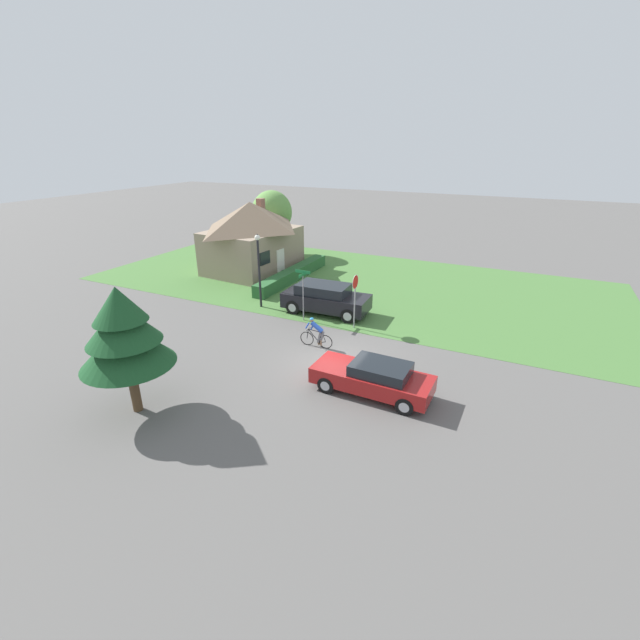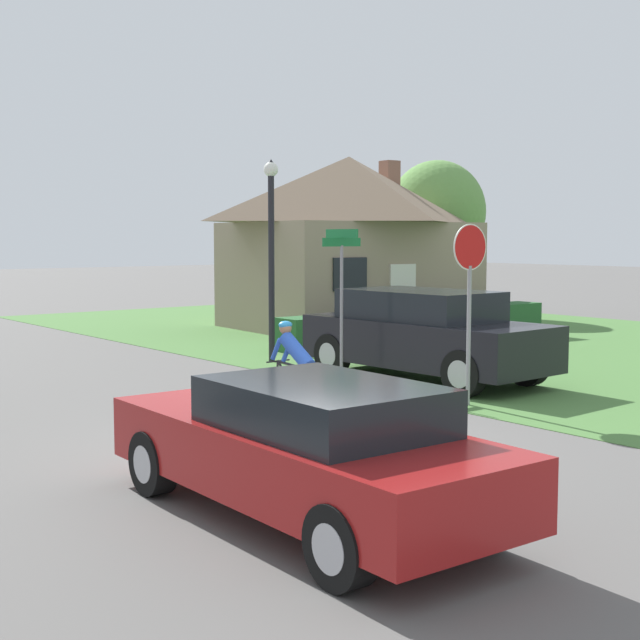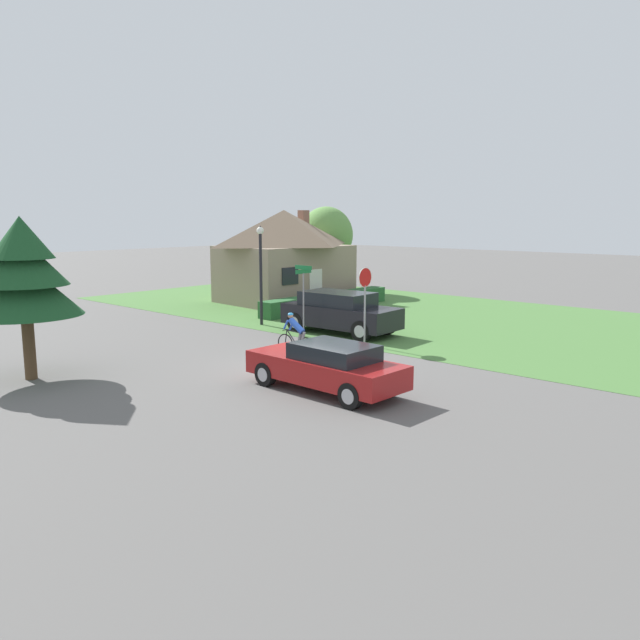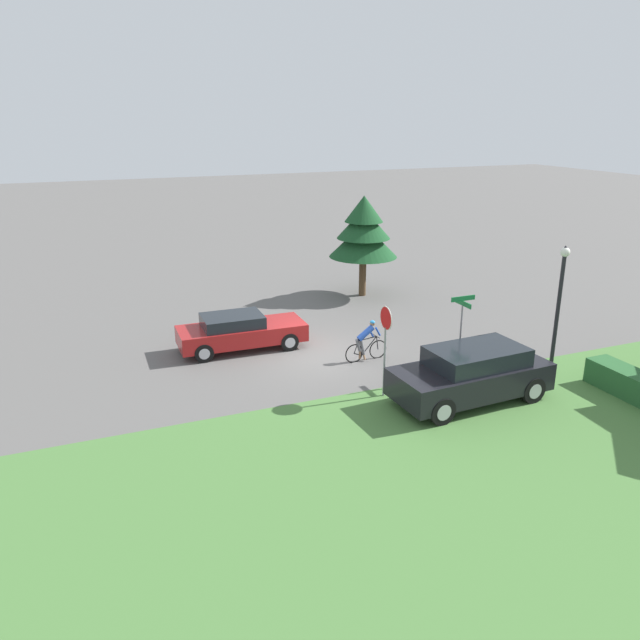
{
  "view_description": "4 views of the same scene",
  "coord_description": "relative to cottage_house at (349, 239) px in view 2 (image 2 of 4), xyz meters",
  "views": [
    {
      "loc": [
        -15.8,
        -6.92,
        9.3
      ],
      "look_at": [
        0.77,
        1.12,
        1.56
      ],
      "focal_mm": 24.0,
      "sensor_mm": 36.0,
      "label": 1
    },
    {
      "loc": [
        -6.87,
        -9.11,
        2.72
      ],
      "look_at": [
        0.7,
        0.43,
        1.6
      ],
      "focal_mm": 50.0,
      "sensor_mm": 36.0,
      "label": 2
    },
    {
      "loc": [
        -14.48,
        -13.51,
        4.83
      ],
      "look_at": [
        0.52,
        -0.15,
        1.48
      ],
      "focal_mm": 35.0,
      "sensor_mm": 36.0,
      "label": 3
    },
    {
      "loc": [
        19.78,
        -8.09,
        8.49
      ],
      "look_at": [
        0.51,
        -0.13,
        1.57
      ],
      "focal_mm": 35.0,
      "sensor_mm": 36.0,
      "label": 4
    }
  ],
  "objects": [
    {
      "name": "ground_plane",
      "position": [
        -10.75,
        -11.68,
        -2.69
      ],
      "size": [
        140.0,
        140.0,
        0.0
      ],
      "primitive_type": "plane",
      "color": "#5B5956"
    },
    {
      "name": "grass_verge_right",
      "position": [
        0.66,
        -7.68,
        -2.69
      ],
      "size": [
        16.0,
        36.0,
        0.01
      ],
      "primitive_type": "cube",
      "color": "#477538",
      "rests_on": "ground"
    },
    {
      "name": "cottage_house",
      "position": [
        0.0,
        0.0,
        0.0
      ],
      "size": [
        7.5,
        6.12,
        5.19
      ],
      "rotation": [
        0.0,
        0.0,
        -0.08
      ],
      "color": "gray",
      "rests_on": "ground"
    },
    {
      "name": "hedge_row",
      "position": [
        -0.76,
        -3.91,
        -2.28
      ],
      "size": [
        9.07,
        0.9,
        0.83
      ],
      "primitive_type": "cube",
      "color": "#285B2D",
      "rests_on": "ground"
    },
    {
      "name": "sedan_left_lane",
      "position": [
        -12.52,
        -14.13,
        -1.98
      ],
      "size": [
        1.92,
        4.77,
        1.39
      ],
      "rotation": [
        0.0,
        0.0,
        1.55
      ],
      "color": "maroon",
      "rests_on": "ground"
    },
    {
      "name": "cyclist",
      "position": [
        -9.71,
        -10.24,
        -1.97
      ],
      "size": [
        0.44,
        1.7,
        1.5
      ],
      "rotation": [
        0.0,
        0.0,
        1.62
      ],
      "color": "black",
      "rests_on": "ground"
    },
    {
      "name": "parked_suv_right",
      "position": [
        -5.49,
        -8.74,
        -1.81
      ],
      "size": [
        2.28,
        5.06,
        1.73
      ],
      "rotation": [
        0.0,
        0.0,
        1.62
      ],
      "color": "black",
      "rests_on": "ground"
    },
    {
      "name": "stop_sign",
      "position": [
        -6.82,
        -11.06,
        -0.59
      ],
      "size": [
        0.75,
        0.07,
        2.95
      ],
      "rotation": [
        0.0,
        0.0,
        3.12
      ],
      "color": "gray",
      "rests_on": "ground"
    },
    {
      "name": "street_lamp",
      "position": [
        -6.31,
        -4.82,
        0.07
      ],
      "size": [
        0.32,
        0.32,
        4.44
      ],
      "color": "black",
      "rests_on": "ground"
    },
    {
      "name": "street_name_sign",
      "position": [
        -7.06,
        -8.12,
        -0.71
      ],
      "size": [
        0.9,
        0.9,
        2.89
      ],
      "color": "gray",
      "rests_on": "ground"
    },
    {
      "name": "deciduous_tree_right",
      "position": [
        5.25,
        1.41,
        0.95
      ],
      "size": [
        3.44,
        3.44,
        5.46
      ],
      "color": "#4C3823",
      "rests_on": "ground"
    }
  ]
}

